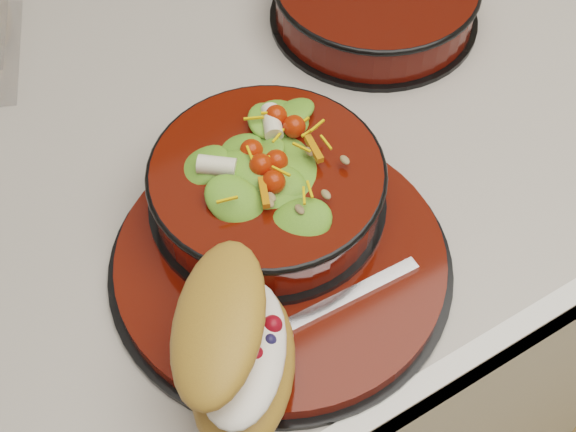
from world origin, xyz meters
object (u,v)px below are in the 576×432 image
croissant (238,346)px  fork (326,307)px  salad_bowl (267,180)px  island_counter (207,336)px  dinner_plate (282,261)px

croissant → fork: bearing=-45.4°
croissant → fork: size_ratio=1.05×
salad_bowl → fork: size_ratio=1.29×
island_counter → dinner_plate: dinner_plate is taller
dinner_plate → fork: bearing=-87.2°
island_counter → croissant: croissant is taller
salad_bowl → fork: salad_bowl is taller
salad_bowl → fork: 0.13m
croissant → island_counter: bearing=21.4°
fork → croissant: bearing=100.2°
island_counter → salad_bowl: bearing=-79.0°
island_counter → fork: size_ratio=7.32×
dinner_plate → croissant: bearing=-137.7°
island_counter → croissant: 0.59m
salad_bowl → dinner_plate: bearing=-108.1°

